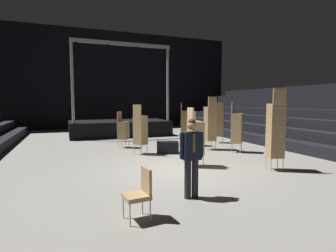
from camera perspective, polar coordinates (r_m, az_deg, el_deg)
name	(u,v)px	position (r m, az deg, el deg)	size (l,w,h in m)	color
ground_plane	(176,171)	(8.63, 1.78, -9.59)	(22.00, 30.00, 0.10)	gray
arena_end_wall	(106,80)	(23.00, -13.06, 9.59)	(22.00, 0.30, 8.00)	black
bleacher_bank_right	(335,115)	(14.53, 32.13, 2.08)	(5.25, 24.00, 3.15)	black
stage_riser	(119,126)	(17.59, -10.34, -0.10)	(6.19, 3.28, 5.66)	black
man_with_tie	(192,154)	(5.94, 5.09, -5.90)	(0.57, 0.24, 1.77)	black
chair_stack_front_left	(123,130)	(12.74, -9.59, -0.75)	(0.62, 0.62, 1.71)	#B2B5BA
chair_stack_front_right	(237,127)	(11.76, 14.47, -0.30)	(0.62, 0.62, 2.14)	#B2B5BA
chair_stack_mid_left	(210,123)	(12.16, 9.02, 0.57)	(0.46, 0.46, 2.39)	#B2B5BA
chair_stack_mid_right	(194,128)	(13.19, 5.54, -0.51)	(0.61, 0.61, 1.71)	#B2B5BA
chair_stack_mid_centre	(185,122)	(14.83, 3.57, 0.93)	(0.58, 0.58, 2.14)	#B2B5BA
chair_stack_rear_left	(140,129)	(11.01, -5.95, -0.74)	(0.61, 0.61, 2.05)	#B2B5BA
chair_stack_rear_right	(276,130)	(8.98, 22.03, -0.77)	(0.55, 0.55, 2.56)	#B2B5BA
chair_stack_rear_centre	(195,137)	(8.89, 5.89, -2.40)	(0.44, 0.44, 1.96)	#B2B5BA
chair_stack_aisle_left	(219,123)	(14.30, 10.93, 0.70)	(0.61, 0.61, 2.14)	#B2B5BA
equipment_road_case	(168,147)	(11.29, -0.11, -4.59)	(0.90, 0.60, 0.48)	black
loose_chair_near_man	(140,191)	(5.00, -6.00, -13.63)	(0.48, 0.48, 0.95)	#B2B5BA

